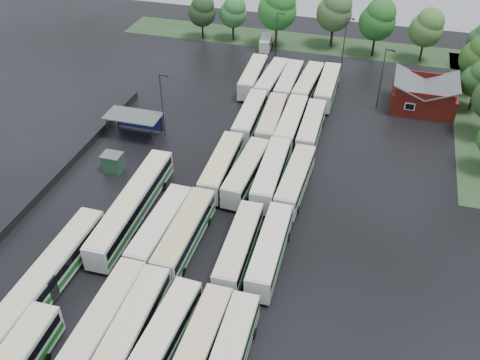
# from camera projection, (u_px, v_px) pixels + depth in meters

# --- Properties ---
(ground) EXTENTS (160.00, 160.00, 0.00)m
(ground) POSITION_uv_depth(u_px,v_px,m) (193.00, 256.00, 59.99)
(ground) COLOR black
(ground) RESTS_ON ground
(brick_building) EXTENTS (10.07, 8.60, 5.39)m
(brick_building) POSITION_uv_depth(u_px,v_px,m) (423.00, 98.00, 86.55)
(brick_building) COLOR maroon
(brick_building) RESTS_ON ground
(wash_shed) EXTENTS (8.20, 4.20, 3.58)m
(wash_shed) POSITION_uv_depth(u_px,v_px,m) (135.00, 117.00, 79.10)
(wash_shed) COLOR #2D2D30
(wash_shed) RESTS_ON ground
(utility_hut) EXTENTS (2.70, 2.20, 2.62)m
(utility_hut) POSITION_uv_depth(u_px,v_px,m) (113.00, 162.00, 72.58)
(utility_hut) COLOR #234C30
(utility_hut) RESTS_ON ground
(grass_strip_north) EXTENTS (80.00, 10.00, 0.01)m
(grass_strip_north) POSITION_uv_depth(u_px,v_px,m) (312.00, 43.00, 109.62)
(grass_strip_north) COLOR #243F1F
(grass_strip_north) RESTS_ON ground
(west_fence) EXTENTS (0.10, 50.00, 1.20)m
(west_fence) POSITION_uv_depth(u_px,v_px,m) (57.00, 178.00, 70.81)
(west_fence) COLOR #2D2D30
(west_fence) RESTS_ON ground
(bus_r1c0) EXTENTS (2.91, 13.11, 3.64)m
(bus_r1c0) POSITION_uv_depth(u_px,v_px,m) (106.00, 318.00, 50.43)
(bus_r1c0) COLOR silver
(bus_r1c0) RESTS_ON ground
(bus_r1c1) EXTENTS (3.09, 12.96, 3.59)m
(bus_r1c1) POSITION_uv_depth(u_px,v_px,m) (133.00, 326.00, 49.78)
(bus_r1c1) COLOR silver
(bus_r1c1) RESTS_ON ground
(bus_r1c2) EXTENTS (3.28, 12.80, 3.53)m
(bus_r1c2) POSITION_uv_depth(u_px,v_px,m) (163.00, 339.00, 48.60)
(bus_r1c2) COLOR silver
(bus_r1c2) RESTS_ON ground
(bus_r1c3) EXTENTS (2.69, 12.60, 3.51)m
(bus_r1c3) POSITION_uv_depth(u_px,v_px,m) (199.00, 347.00, 47.91)
(bus_r1c3) COLOR silver
(bus_r1c3) RESTS_ON ground
(bus_r1c4) EXTENTS (3.01, 12.68, 3.51)m
(bus_r1c4) POSITION_uv_depth(u_px,v_px,m) (229.00, 356.00, 47.15)
(bus_r1c4) COLOR silver
(bus_r1c4) RESTS_ON ground
(bus_r2c0) EXTENTS (3.00, 13.02, 3.61)m
(bus_r2c0) POSITION_uv_depth(u_px,v_px,m) (161.00, 228.00, 60.72)
(bus_r2c0) COLOR silver
(bus_r2c0) RESTS_ON ground
(bus_r2c1) EXTENTS (2.84, 13.27, 3.69)m
(bus_r2c1) POSITION_uv_depth(u_px,v_px,m) (185.00, 234.00, 59.94)
(bus_r2c1) COLOR silver
(bus_r2c1) RESTS_ON ground
(bus_r2c3) EXTENTS (3.09, 12.71, 3.51)m
(bus_r2c3) POSITION_uv_depth(u_px,v_px,m) (239.00, 247.00, 58.35)
(bus_r2c3) COLOR silver
(bus_r2c3) RESTS_ON ground
(bus_r2c4) EXTENTS (3.05, 12.86, 3.56)m
(bus_r2c4) POSITION_uv_depth(u_px,v_px,m) (270.00, 250.00, 57.99)
(bus_r2c4) COLOR silver
(bus_r2c4) RESTS_ON ground
(bus_r3c1) EXTENTS (3.16, 13.03, 3.60)m
(bus_r3c1) POSITION_uv_depth(u_px,v_px,m) (222.00, 166.00, 70.67)
(bus_r3c1) COLOR silver
(bus_r3c1) RESTS_ON ground
(bus_r3c2) EXTENTS (3.24, 12.80, 3.53)m
(bus_r3c2) POSITION_uv_depth(u_px,v_px,m) (246.00, 172.00, 69.72)
(bus_r3c2) COLOR silver
(bus_r3c2) RESTS_ON ground
(bus_r3c3) EXTENTS (3.27, 13.40, 3.71)m
(bus_r3c3) POSITION_uv_depth(u_px,v_px,m) (271.00, 174.00, 69.17)
(bus_r3c3) COLOR silver
(bus_r3c3) RESTS_ON ground
(bus_r3c4) EXTENTS (2.99, 12.78, 3.54)m
(bus_r3c4) POSITION_uv_depth(u_px,v_px,m) (295.00, 180.00, 68.22)
(bus_r3c4) COLOR silver
(bus_r3c4) RESTS_ON ground
(bus_r4c1) EXTENTS (3.24, 13.02, 3.60)m
(bus_r4c1) POSITION_uv_depth(u_px,v_px,m) (250.00, 117.00, 81.20)
(bus_r4c1) COLOR silver
(bus_r4c1) RESTS_ON ground
(bus_r4c2) EXTENTS (3.30, 12.74, 3.51)m
(bus_r4c2) POSITION_uv_depth(u_px,v_px,m) (272.00, 121.00, 80.43)
(bus_r4c2) COLOR silver
(bus_r4c2) RESTS_ON ground
(bus_r4c3) EXTENTS (2.99, 13.17, 3.66)m
(bus_r4c3) POSITION_uv_depth(u_px,v_px,m) (291.00, 124.00, 79.58)
(bus_r4c3) COLOR silver
(bus_r4c3) RESTS_ON ground
(bus_r4c4) EXTENTS (2.95, 12.67, 3.51)m
(bus_r4c4) POSITION_uv_depth(u_px,v_px,m) (311.00, 127.00, 78.83)
(bus_r4c4) COLOR silver
(bus_r4c4) RESTS_ON ground
(bus_r5c0) EXTENTS (3.36, 12.93, 3.57)m
(bus_r5c0) POSITION_uv_depth(u_px,v_px,m) (253.00, 77.00, 92.56)
(bus_r5c0) COLOR silver
(bus_r5c0) RESTS_ON ground
(bus_r5c1) EXTENTS (3.23, 12.91, 3.57)m
(bus_r5c1) POSITION_uv_depth(u_px,v_px,m) (272.00, 80.00, 91.41)
(bus_r5c1) COLOR silver
(bus_r5c1) RESTS_ON ground
(bus_r5c2) EXTENTS (2.79, 12.73, 3.54)m
(bus_r5c2) POSITION_uv_depth(u_px,v_px,m) (289.00, 83.00, 90.68)
(bus_r5c2) COLOR silver
(bus_r5c2) RESTS_ON ground
(bus_r5c3) EXTENTS (3.37, 12.94, 3.57)m
(bus_r5c3) POSITION_uv_depth(u_px,v_px,m) (308.00, 85.00, 90.05)
(bus_r5c3) COLOR silver
(bus_r5c3) RESTS_ON ground
(bus_r5c4) EXTENTS (2.90, 13.07, 3.63)m
(bus_r5c4) POSITION_uv_depth(u_px,v_px,m) (327.00, 87.00, 89.33)
(bus_r5c4) COLOR silver
(bus_r5c4) RESTS_ON ground
(artic_bus_west_b) EXTENTS (3.28, 19.88, 3.68)m
(artic_bus_west_b) POSITION_uv_depth(u_px,v_px,m) (133.00, 205.00, 64.03)
(artic_bus_west_b) COLOR silver
(artic_bus_west_b) RESTS_ON ground
(artic_bus_west_c) EXTENTS (2.92, 19.51, 3.62)m
(artic_bus_west_c) POSITION_uv_depth(u_px,v_px,m) (47.00, 279.00, 54.51)
(artic_bus_west_c) COLOR silver
(artic_bus_west_c) RESTS_ON ground
(minibus) EXTENTS (2.65, 5.70, 2.40)m
(minibus) POSITION_uv_depth(u_px,v_px,m) (266.00, 43.00, 106.51)
(minibus) COLOR silver
(minibus) RESTS_ON ground
(tree_north_0) EXTENTS (5.64, 5.64, 9.34)m
(tree_north_0) POSITION_uv_depth(u_px,v_px,m) (202.00, 10.00, 108.07)
(tree_north_0) COLOR black
(tree_north_0) RESTS_ON ground
(tree_north_1) EXTENTS (5.56, 5.56, 9.21)m
(tree_north_1) POSITION_uv_depth(u_px,v_px,m) (234.00, 11.00, 107.70)
(tree_north_1) COLOR black
(tree_north_1) RESTS_ON ground
(tree_north_2) EXTENTS (7.62, 7.62, 12.63)m
(tree_north_2) POSITION_uv_depth(u_px,v_px,m) (278.00, 7.00, 103.22)
(tree_north_2) COLOR #342011
(tree_north_2) RESTS_ON ground
(tree_north_3) EXTENTS (6.96, 6.96, 11.53)m
(tree_north_3) POSITION_uv_depth(u_px,v_px,m) (335.00, 10.00, 103.84)
(tree_north_3) COLOR black
(tree_north_3) RESTS_ON ground
(tree_north_4) EXTENTS (6.89, 6.89, 11.41)m
(tree_north_4) POSITION_uv_depth(u_px,v_px,m) (378.00, 19.00, 100.17)
(tree_north_4) COLOR black
(tree_north_4) RESTS_ON ground
(tree_north_5) EXTENTS (6.27, 6.27, 10.38)m
(tree_north_5) POSITION_uv_depth(u_px,v_px,m) (427.00, 27.00, 98.58)
(tree_north_5) COLOR black
(tree_north_5) RESTS_ON ground
(tree_east_2) EXTENTS (5.22, 5.22, 8.64)m
(tree_east_2) POSITION_uv_depth(u_px,v_px,m) (479.00, 79.00, 83.73)
(tree_east_2) COLOR black
(tree_east_2) RESTS_ON ground
(tree_east_3) EXTENTS (6.27, 6.27, 10.38)m
(tree_east_3) POSITION_uv_depth(u_px,v_px,m) (480.00, 56.00, 88.06)
(tree_east_3) COLOR black
(tree_east_3) RESTS_ON ground
(lamp_post_ne) EXTENTS (1.58, 0.31, 10.23)m
(lamp_post_ne) POSITION_uv_depth(u_px,v_px,m) (383.00, 75.00, 83.97)
(lamp_post_ne) COLOR #2D2D30
(lamp_post_ne) RESTS_ON ground
(lamp_post_nw) EXTENTS (1.54, 0.30, 10.02)m
(lamp_post_nw) POSITION_uv_depth(u_px,v_px,m) (163.00, 101.00, 77.33)
(lamp_post_nw) COLOR #2D2D30
(lamp_post_nw) RESTS_ON ground
(lamp_post_back_w) EXTENTS (1.46, 0.28, 9.50)m
(lamp_post_back_w) POSITION_uv_depth(u_px,v_px,m) (277.00, 34.00, 99.07)
(lamp_post_back_w) COLOR #2D2D30
(lamp_post_back_w) RESTS_ON ground
(lamp_post_back_e) EXTENTS (1.48, 0.29, 9.60)m
(lamp_post_back_e) POSITION_uv_depth(u_px,v_px,m) (345.00, 40.00, 96.66)
(lamp_post_back_e) COLOR #2D2D30
(lamp_post_back_e) RESTS_ON ground
(puddle_2) EXTENTS (5.17, 5.17, 0.01)m
(puddle_2) POSITION_uv_depth(u_px,v_px,m) (152.00, 240.00, 62.06)
(puddle_2) COLOR black
(puddle_2) RESTS_ON ground
(puddle_3) EXTENTS (4.56, 4.56, 0.01)m
(puddle_3) POSITION_uv_depth(u_px,v_px,m) (232.00, 292.00, 55.67)
(puddle_3) COLOR black
(puddle_3) RESTS_ON ground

